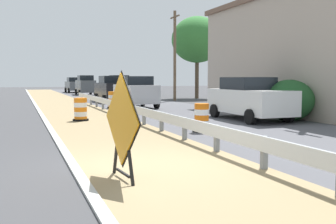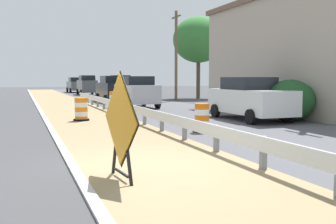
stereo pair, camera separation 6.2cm
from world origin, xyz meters
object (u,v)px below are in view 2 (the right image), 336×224
(car_trailing_near_lane, at_px, (90,84))
(car_mid_far_lane, at_px, (121,86))
(utility_pole_mid, at_px, (176,54))
(car_lead_near_lane, at_px, (87,85))
(warning_sign_diamond, at_px, (120,123))
(car_distant_a, at_px, (250,98))
(car_lead_far_lane, at_px, (112,89))
(traffic_barrel_close, at_px, (81,110))
(utility_pole_near, at_px, (313,12))
(traffic_barrel_nearest, at_px, (202,119))
(car_trailing_far_lane, at_px, (137,92))
(traffic_barrel_mid, at_px, (114,101))
(car_distant_b, at_px, (76,85))

(car_trailing_near_lane, distance_m, car_mid_far_lane, 21.33)
(utility_pole_mid, bearing_deg, car_lead_near_lane, 110.22)
(warning_sign_diamond, bearing_deg, car_distant_a, -140.27)
(car_lead_far_lane, distance_m, car_mid_far_lane, 10.03)
(traffic_barrel_close, distance_m, utility_pole_near, 11.29)
(traffic_barrel_nearest, distance_m, car_lead_near_lane, 32.28)
(warning_sign_diamond, relative_size, utility_pole_near, 0.22)
(car_mid_far_lane, height_order, car_trailing_far_lane, car_mid_far_lane)
(traffic_barrel_nearest, height_order, traffic_barrel_close, traffic_barrel_close)
(car_trailing_far_lane, bearing_deg, warning_sign_diamond, 161.01)
(traffic_barrel_nearest, height_order, car_distant_a, car_distant_a)
(utility_pole_mid, bearing_deg, car_mid_far_lane, 103.42)
(traffic_barrel_mid, distance_m, car_lead_far_lane, 6.78)
(utility_pole_near, height_order, utility_pole_mid, utility_pole_near)
(car_trailing_far_lane, relative_size, car_distant_b, 0.88)
(car_trailing_near_lane, bearing_deg, car_distant_b, -18.24)
(car_mid_far_lane, relative_size, car_distant_b, 1.03)
(car_lead_far_lane, relative_size, utility_pole_near, 0.51)
(traffic_barrel_close, bearing_deg, car_mid_far_lane, 71.87)
(car_distant_b, bearing_deg, car_distant_a, -176.67)
(traffic_barrel_nearest, relative_size, traffic_barrel_close, 0.98)
(car_lead_far_lane, bearing_deg, utility_pole_mid, -93.54)
(traffic_barrel_nearest, xyz_separation_m, car_distant_a, (3.79, 2.81, 0.53))
(traffic_barrel_close, height_order, car_mid_far_lane, car_mid_far_lane)
(car_mid_far_lane, bearing_deg, car_trailing_near_lane, 177.91)
(car_lead_far_lane, bearing_deg, car_distant_b, -0.19)
(car_distant_a, bearing_deg, traffic_barrel_nearest, -53.01)
(warning_sign_diamond, bearing_deg, car_trailing_near_lane, -104.24)
(warning_sign_diamond, relative_size, traffic_barrel_mid, 1.95)
(traffic_barrel_close, distance_m, car_distant_a, 7.66)
(car_lead_far_lane, distance_m, utility_pole_near, 17.76)
(car_distant_b, height_order, utility_pole_mid, utility_pole_mid)
(warning_sign_diamond, height_order, car_trailing_far_lane, warning_sign_diamond)
(car_lead_near_lane, bearing_deg, utility_pole_mid, -159.98)
(car_lead_near_lane, distance_m, car_distant_a, 29.57)
(car_distant_b, bearing_deg, utility_pole_mid, -167.26)
(car_trailing_near_lane, height_order, car_trailing_far_lane, car_trailing_near_lane)
(car_mid_far_lane, distance_m, car_trailing_far_lane, 16.23)
(car_trailing_far_lane, relative_size, utility_pole_near, 0.44)
(car_lead_near_lane, xyz_separation_m, car_distant_a, (2.73, -29.45, -0.13))
(traffic_barrel_close, bearing_deg, utility_pole_near, -18.51)
(car_trailing_near_lane, bearing_deg, car_lead_far_lane, -4.12)
(traffic_barrel_close, distance_m, car_trailing_near_lane, 44.67)
(traffic_barrel_close, bearing_deg, traffic_barrel_nearest, -56.11)
(traffic_barrel_close, distance_m, car_lead_far_lane, 13.85)
(traffic_barrel_mid, xyz_separation_m, car_trailing_near_lane, (4.65, 37.48, 0.57))
(car_distant_b, xyz_separation_m, utility_pole_near, (5.58, -38.22, 3.85))
(warning_sign_diamond, xyz_separation_m, car_distant_a, (8.03, 8.09, -0.10))
(utility_pole_near, xyz_separation_m, utility_pole_mid, (-0.08, 16.14, -0.95))
(car_trailing_near_lane, bearing_deg, traffic_barrel_nearest, -2.86)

